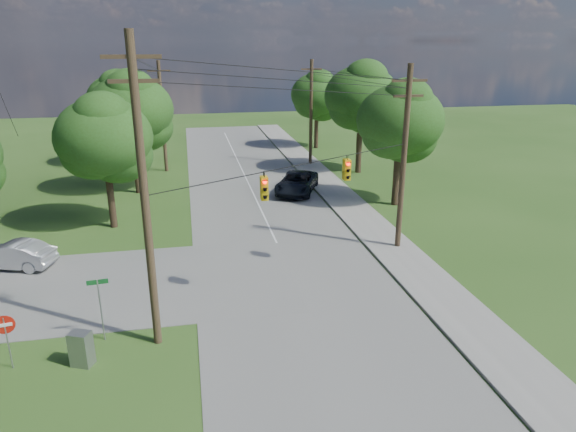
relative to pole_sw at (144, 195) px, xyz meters
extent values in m
plane|color=#2D511B|center=(4.60, -0.40, -6.23)|extent=(140.00, 140.00, 0.00)
cube|color=gray|center=(6.60, 4.60, -6.21)|extent=(10.00, 100.00, 0.03)
cube|color=#9E9B93|center=(13.30, 4.60, -6.17)|extent=(2.60, 100.00, 0.12)
cylinder|color=#4C3B27|center=(0.00, 0.00, -0.23)|extent=(0.32, 0.32, 12.00)
cube|color=#4C3B27|center=(0.00, 0.00, 4.87)|extent=(2.00, 0.12, 0.14)
cube|color=#4C3B27|center=(0.00, 0.00, 4.07)|extent=(1.70, 0.12, 0.14)
cylinder|color=#4C3B27|center=(13.50, 7.60, -0.98)|extent=(0.32, 0.32, 10.50)
cube|color=#4C3B27|center=(13.50, 7.60, 3.37)|extent=(2.00, 0.12, 0.14)
cube|color=#4C3B27|center=(13.50, 7.60, 2.57)|extent=(1.70, 0.12, 0.14)
cylinder|color=#4C3B27|center=(13.50, 29.60, -1.23)|extent=(0.32, 0.32, 10.00)
cube|color=#4C3B27|center=(13.50, 29.60, 2.87)|extent=(2.00, 0.12, 0.14)
cylinder|color=#4C3B27|center=(-0.40, 29.60, -1.23)|extent=(0.32, 0.32, 10.00)
cube|color=#4C3B27|center=(-0.40, 29.60, 2.87)|extent=(2.00, 0.12, 0.14)
cylinder|color=black|center=(6.75, 3.80, 4.12)|extent=(13.52, 7.63, 1.53)
cylinder|color=black|center=(6.75, 3.80, 3.72)|extent=(13.52, 7.63, 1.53)
cylinder|color=black|center=(6.75, 3.80, 3.32)|extent=(13.52, 7.63, 1.53)
cylinder|color=black|center=(13.50, 18.60, 3.12)|extent=(0.03, 22.00, 0.53)
cylinder|color=black|center=(-0.20, 14.80, 3.87)|extent=(0.43, 29.60, 2.03)
cylinder|color=black|center=(13.50, 18.60, 2.72)|extent=(0.03, 22.00, 0.53)
cylinder|color=black|center=(-0.20, 14.80, 3.47)|extent=(0.43, 29.60, 2.03)
cylinder|color=black|center=(6.75, 3.80, -0.03)|extent=(13.52, 7.63, 0.04)
cube|color=gold|center=(4.86, 2.62, -0.75)|extent=(0.32, 0.22, 1.05)
sphere|color=#FF0C05|center=(4.86, 2.48, -0.40)|extent=(0.17, 0.17, 0.17)
cube|color=gold|center=(4.86, 2.86, -0.75)|extent=(0.32, 0.22, 1.05)
sphere|color=#FF0C05|center=(4.86, 3.00, -0.40)|extent=(0.17, 0.17, 0.17)
cube|color=gold|center=(9.45, 5.20, -0.75)|extent=(0.32, 0.22, 1.05)
sphere|color=#FF0C05|center=(9.45, 5.06, -0.40)|extent=(0.17, 0.17, 0.17)
cube|color=gold|center=(9.45, 5.44, -0.75)|extent=(0.32, 0.22, 1.05)
sphere|color=#FF0C05|center=(9.45, 5.58, -0.40)|extent=(0.17, 0.17, 0.17)
cylinder|color=#432D21|center=(-3.40, 14.60, -4.65)|extent=(0.45, 0.45, 3.15)
ellipsoid|color=#264C16|center=(-3.40, 14.60, -0.29)|extent=(6.00, 6.00, 4.92)
cylinder|color=#432D21|center=(-2.40, 22.60, -4.48)|extent=(0.50, 0.50, 3.50)
ellipsoid|color=#264C16|center=(-2.40, 22.60, 0.37)|extent=(6.40, 6.40, 5.25)
cylinder|color=#432D21|center=(-4.40, 32.60, -4.57)|extent=(0.48, 0.47, 3.32)
ellipsoid|color=#264C16|center=(-4.40, 32.60, 0.04)|extent=(6.00, 6.00, 4.92)
cylinder|color=#432D21|center=(16.60, 15.60, -4.57)|extent=(0.48, 0.48, 3.32)
ellipsoid|color=#264C16|center=(16.60, 15.60, 0.04)|extent=(6.20, 6.20, 5.08)
cylinder|color=#432D21|center=(17.10, 25.60, -4.39)|extent=(0.52, 0.52, 3.67)
ellipsoid|color=#264C16|center=(17.10, 25.60, 0.70)|extent=(6.60, 6.60, 5.41)
cylinder|color=#432D21|center=(16.10, 37.60, -4.65)|extent=(0.45, 0.45, 3.15)
ellipsoid|color=#264C16|center=(16.10, 37.60, -0.29)|extent=(5.80, 5.80, 4.76)
imported|color=#AAACB1|center=(-7.90, 8.90, -5.47)|extent=(4.67, 2.83, 1.45)
imported|color=black|center=(10.10, 20.09, -5.38)|extent=(4.82, 6.44, 1.63)
cube|color=gray|center=(-2.71, -1.04, -5.54)|extent=(0.92, 0.81, 1.38)
cylinder|color=gray|center=(-5.26, -0.75, -5.16)|extent=(0.06, 0.06, 2.14)
cylinder|color=#B1150C|center=(-5.26, -0.75, -4.38)|extent=(0.73, 0.16, 0.74)
cube|color=white|center=(-5.26, -0.78, -4.38)|extent=(0.53, 0.12, 0.13)
cylinder|color=gray|center=(-2.15, 0.60, -4.87)|extent=(0.07, 0.07, 2.72)
cube|color=#135522|center=(-2.15, 0.60, -3.62)|extent=(0.81, 0.10, 0.20)
camera|label=1|loc=(1.67, -18.76, 5.37)|focal=32.00mm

